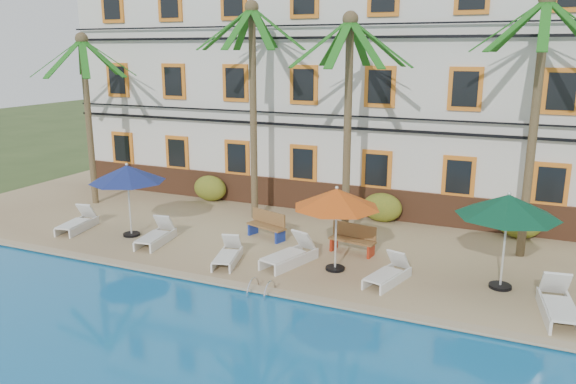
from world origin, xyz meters
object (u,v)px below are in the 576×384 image
at_px(palm_b, 253,83).
at_px(lounger_a, 78,222).
at_px(umbrella_red, 337,199).
at_px(lounger_d, 290,254).
at_px(palm_d, 537,92).
at_px(lounger_e, 388,273).
at_px(bench_right, 353,239).
at_px(pool_ladder, 261,292).
at_px(umbrella_blue, 127,174).
at_px(umbrella_green, 508,206).
at_px(lounger_b, 156,235).
at_px(lounger_f, 559,305).
at_px(bench_left, 268,225).
at_px(palm_a, 86,95).
at_px(lounger_c, 228,255).
at_px(palm_c, 348,97).

height_order(palm_b, lounger_a, palm_b).
bearing_deg(umbrella_red, lounger_d, -175.78).
xyz_separation_m(palm_d, lounger_a, (-14.71, -3.58, -4.82)).
bearing_deg(lounger_e, umbrella_red, 169.62).
distance_m(palm_b, lounger_d, 6.96).
bearing_deg(bench_right, pool_ladder, -108.80).
distance_m(umbrella_blue, umbrella_green, 12.12).
relative_size(umbrella_blue, lounger_d, 1.23).
distance_m(palm_d, pool_ladder, 9.92).
relative_size(lounger_e, bench_right, 1.18).
distance_m(palm_d, bench_right, 7.00).
height_order(lounger_b, lounger_f, lounger_f).
xyz_separation_m(lounger_b, lounger_e, (7.91, -0.11, -0.02)).
xyz_separation_m(lounger_e, bench_left, (-4.73, 2.14, 0.20)).
xyz_separation_m(palm_a, lounger_c, (8.61, -3.83, -4.27)).
relative_size(palm_a, palm_c, 0.93).
distance_m(umbrella_red, lounger_d, 2.34).
xyz_separation_m(umbrella_blue, lounger_e, (9.21, -0.44, -1.94)).
relative_size(umbrella_blue, bench_left, 1.64).
bearing_deg(lounger_a, umbrella_green, 2.78).
bearing_deg(palm_d, umbrella_green, -98.21).
bearing_deg(palm_a, lounger_d, -16.89).
bearing_deg(bench_left, lounger_c, -92.22).
distance_m(palm_a, lounger_b, 7.69).
relative_size(lounger_a, bench_right, 1.22).
distance_m(lounger_b, lounger_d, 4.85).
bearing_deg(bench_right, umbrella_blue, -169.05).
relative_size(lounger_e, pool_ladder, 2.47).
distance_m(palm_d, umbrella_blue, 13.28).
xyz_separation_m(umbrella_green, lounger_a, (-14.29, -0.69, -2.03)).
relative_size(bench_left, bench_right, 1.01).
distance_m(palm_c, bench_left, 5.09).
xyz_separation_m(umbrella_blue, umbrella_green, (12.11, 0.44, 0.11)).
bearing_deg(umbrella_red, lounger_c, -166.21).
height_order(bench_left, pool_ladder, bench_left).
bearing_deg(bench_left, pool_ladder, -66.62).
relative_size(palm_b, lounger_c, 4.51).
xyz_separation_m(palm_a, palm_b, (7.21, 0.74, 0.60)).
relative_size(palm_d, lounger_f, 3.75).
bearing_deg(umbrella_blue, lounger_c, -11.80).
height_order(palm_a, umbrella_red, palm_a).
height_order(umbrella_green, lounger_b, umbrella_green).
xyz_separation_m(lounger_a, lounger_f, (15.68, -0.57, 0.04)).
bearing_deg(palm_a, palm_c, -1.48).
height_order(palm_b, lounger_c, palm_b).
bearing_deg(lounger_b, umbrella_green, 4.06).
xyz_separation_m(palm_c, bench_left, (-2.48, -0.92, -4.35)).
xyz_separation_m(lounger_e, lounger_f, (4.29, -0.39, 0.05)).
bearing_deg(lounger_d, lounger_f, -4.60).
height_order(palm_d, pool_ladder, palm_d).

